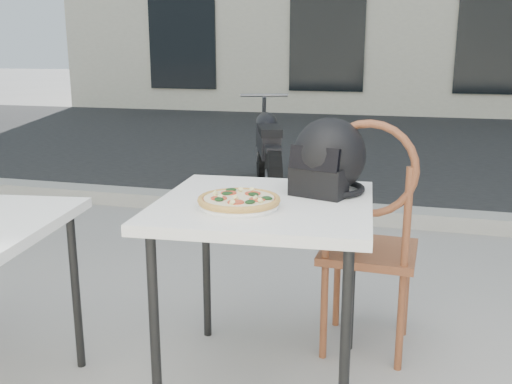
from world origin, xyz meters
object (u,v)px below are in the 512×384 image
(pizza, at_px, (239,199))
(cafe_chair_main, at_px, (368,228))
(motorcycle, at_px, (267,152))
(plate, at_px, (239,205))
(cafe_table_main, at_px, (264,218))
(helmet, at_px, (328,160))

(pizza, relative_size, cafe_chair_main, 0.37)
(motorcycle, bearing_deg, plate, -96.18)
(cafe_table_main, distance_m, cafe_chair_main, 0.51)
(helmet, bearing_deg, plate, -113.21)
(pizza, bearing_deg, helmet, 49.73)
(pizza, bearing_deg, cafe_table_main, 63.07)
(motorcycle, bearing_deg, helmet, -89.92)
(helmet, relative_size, motorcycle, 0.21)
(pizza, distance_m, helmet, 0.43)
(plate, relative_size, helmet, 1.03)
(plate, distance_m, motorcycle, 3.34)
(cafe_chair_main, distance_m, motorcycle, 3.02)
(cafe_chair_main, height_order, motorcycle, cafe_chair_main)
(cafe_chair_main, bearing_deg, helmet, 41.48)
(helmet, relative_size, cafe_chair_main, 0.35)
(plate, distance_m, pizza, 0.02)
(pizza, distance_m, motorcycle, 3.34)
(cafe_table_main, xyz_separation_m, plate, (-0.06, -0.12, 0.08))
(cafe_table_main, bearing_deg, pizza, -116.93)
(cafe_chair_main, bearing_deg, cafe_table_main, 43.87)
(cafe_chair_main, bearing_deg, motorcycle, -65.18)
(cafe_table_main, bearing_deg, cafe_chair_main, 41.65)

